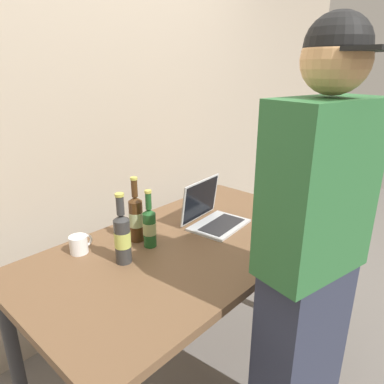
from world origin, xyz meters
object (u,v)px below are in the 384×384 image
Objects in this scene: beer_bottle_dark at (149,226)px; beer_bottle_green at (122,236)px; person_figure at (308,275)px; coffee_mug at (79,244)px; laptop at (212,214)px; beer_bottle_brown at (136,217)px.

beer_bottle_green is at bearing -171.67° from beer_bottle_dark.
person_figure is 0.99m from coffee_mug.
person_figure is at bearing -113.51° from laptop.
beer_bottle_brown is at bearing 34.70° from beer_bottle_green.
beer_bottle_dark is 0.18m from beer_bottle_green.
coffee_mug is (-0.65, 0.25, -0.01)m from laptop.
person_figure is at bearing -69.50° from beer_bottle_green.
beer_bottle_green is (-0.17, -0.03, 0.02)m from beer_bottle_dark.
laptop is 1.04× the size of beer_bottle_green.
person_figure reaches higher than beer_bottle_dark.
coffee_mug is (-0.09, 0.22, -0.08)m from beer_bottle_green.
person_figure reaches higher than beer_bottle_green.
person_figure is (0.09, -0.74, 0.01)m from beer_bottle_dark.
person_figure is (0.10, -0.83, -0.01)m from beer_bottle_brown.
laptop is at bearing 66.49° from person_figure.
beer_bottle_dark is at bearing 97.14° from person_figure.
coffee_mug is at bearing 110.77° from person_figure.
person_figure is (0.27, -0.71, -0.01)m from beer_bottle_green.
beer_bottle_brown is at bearing 96.66° from person_figure.
beer_bottle_brown is (-0.39, 0.15, 0.07)m from laptop.
laptop is at bearing -20.94° from coffee_mug.
beer_bottle_green is (-0.17, -0.12, -0.00)m from beer_bottle_brown.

